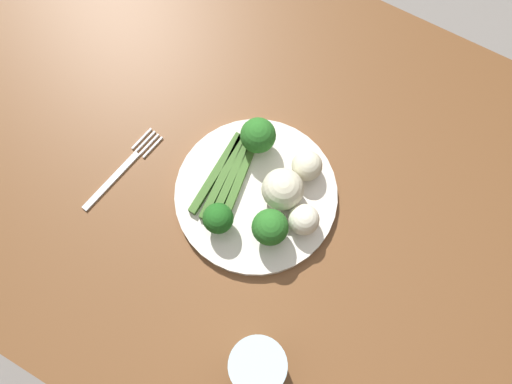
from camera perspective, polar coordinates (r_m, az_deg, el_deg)
ground_plane at (r=1.51m, az=1.61°, el=-8.73°), size 6.00×6.00×0.02m
dining_table at (r=0.90m, az=2.68°, el=-2.45°), size 1.28×0.81×0.72m
plate at (r=0.78m, az=0.00°, el=-0.28°), size 0.25×0.25×0.01m
asparagus_bundle at (r=0.78m, az=-3.25°, el=1.57°), size 0.06×0.15×0.01m
broccoli_front at (r=0.77m, az=0.23°, el=6.31°), size 0.05×0.05×0.07m
broccoli_right at (r=0.72m, az=1.58°, el=-3.98°), size 0.05×0.05×0.07m
broccoli_near_center at (r=0.73m, az=-4.26°, el=-2.98°), size 0.05×0.05×0.06m
cauliflower_edge at (r=0.75m, az=2.81°, el=0.42°), size 0.06×0.06×0.06m
cauliflower_left at (r=0.77m, az=5.72°, el=2.94°), size 0.05×0.05×0.05m
cauliflower_front_left at (r=0.74m, az=5.37°, el=-3.09°), size 0.05×0.05×0.05m
fork at (r=0.83m, az=-14.68°, el=2.52°), size 0.05×0.17×0.00m
water_glass at (r=0.70m, az=0.18°, el=-18.76°), size 0.07×0.07×0.10m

